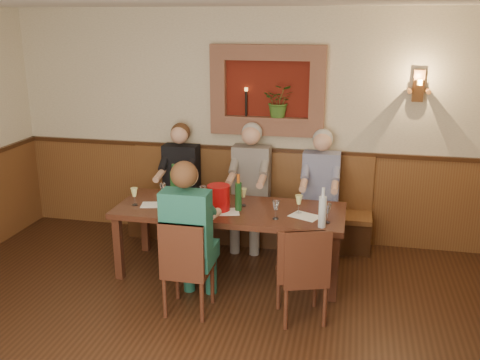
# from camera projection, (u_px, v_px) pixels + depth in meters

# --- Properties ---
(room_shell) EXTENTS (6.04, 6.04, 2.82)m
(room_shell) POSITION_uv_depth(u_px,v_px,m) (165.00, 139.00, 3.57)
(room_shell) COLOR #C1B391
(room_shell) RESTS_ON ground
(wainscoting) EXTENTS (6.02, 6.02, 1.15)m
(wainscoting) POSITION_uv_depth(u_px,v_px,m) (172.00, 311.00, 3.94)
(wainscoting) COLOR brown
(wainscoting) RESTS_ON ground
(wall_niche) EXTENTS (1.36, 0.30, 1.06)m
(wall_niche) POSITION_uv_depth(u_px,v_px,m) (270.00, 95.00, 6.30)
(wall_niche) COLOR #5C170D
(wall_niche) RESTS_ON ground
(wall_sconce) EXTENTS (0.25, 0.20, 0.35)m
(wall_sconce) POSITION_uv_depth(u_px,v_px,m) (418.00, 87.00, 5.91)
(wall_sconce) COLOR brown
(wall_sconce) RESTS_ON ground
(dining_table) EXTENTS (2.40, 0.90, 0.75)m
(dining_table) POSITION_uv_depth(u_px,v_px,m) (230.00, 215.00, 5.65)
(dining_table) COLOR #371A10
(dining_table) RESTS_ON ground
(bench) EXTENTS (3.00, 0.45, 1.11)m
(bench) POSITION_uv_depth(u_px,v_px,m) (247.00, 215.00, 6.63)
(bench) COLOR #381E0F
(bench) RESTS_ON ground
(chair_near_left) EXTENTS (0.42, 0.42, 0.94)m
(chair_near_left) POSITION_uv_depth(u_px,v_px,m) (188.00, 285.00, 5.00)
(chair_near_left) COLOR #371A10
(chair_near_left) RESTS_ON ground
(chair_near_right) EXTENTS (0.52, 0.52, 0.93)m
(chair_near_right) POSITION_uv_depth(u_px,v_px,m) (302.00, 292.00, 4.87)
(chair_near_right) COLOR #371A10
(chair_near_right) RESTS_ON ground
(person_bench_left) EXTENTS (0.43, 0.53, 1.45)m
(person_bench_left) POSITION_uv_depth(u_px,v_px,m) (180.00, 192.00, 6.62)
(person_bench_left) COLOR black
(person_bench_left) RESTS_ON ground
(person_bench_mid) EXTENTS (0.45, 0.55, 1.49)m
(person_bench_mid) POSITION_uv_depth(u_px,v_px,m) (250.00, 195.00, 6.44)
(person_bench_mid) COLOR #56524F
(person_bench_mid) RESTS_ON ground
(person_bench_right) EXTENTS (0.43, 0.53, 1.45)m
(person_bench_right) POSITION_uv_depth(u_px,v_px,m) (319.00, 202.00, 6.27)
(person_bench_right) COLOR navy
(person_bench_right) RESTS_ON ground
(person_chair_front) EXTENTS (0.44, 0.54, 1.48)m
(person_chair_front) POSITION_uv_depth(u_px,v_px,m) (190.00, 248.00, 4.98)
(person_chair_front) COLOR #174151
(person_chair_front) RESTS_ON ground
(spittoon_bucket) EXTENTS (0.30, 0.30, 0.27)m
(spittoon_bucket) POSITION_uv_depth(u_px,v_px,m) (219.00, 198.00, 5.53)
(spittoon_bucket) COLOR #B80B0D
(spittoon_bucket) RESTS_ON dining_table
(wine_bottle_green_a) EXTENTS (0.08, 0.08, 0.39)m
(wine_bottle_green_a) POSITION_uv_depth(u_px,v_px,m) (238.00, 196.00, 5.52)
(wine_bottle_green_a) COLOR #19471E
(wine_bottle_green_a) RESTS_ON dining_table
(wine_bottle_green_b) EXTENTS (0.10, 0.10, 0.42)m
(wine_bottle_green_b) POSITION_uv_depth(u_px,v_px,m) (174.00, 186.00, 5.80)
(wine_bottle_green_b) COLOR #19471E
(wine_bottle_green_b) RESTS_ON dining_table
(water_bottle) EXTENTS (0.09, 0.09, 0.39)m
(water_bottle) POSITION_uv_depth(u_px,v_px,m) (322.00, 211.00, 5.07)
(water_bottle) COLOR silver
(water_bottle) RESTS_ON dining_table
(tasting_sheet_a) EXTENTS (0.31, 0.25, 0.00)m
(tasting_sheet_a) POSITION_uv_depth(u_px,v_px,m) (154.00, 205.00, 5.72)
(tasting_sheet_a) COLOR white
(tasting_sheet_a) RESTS_ON dining_table
(tasting_sheet_b) EXTENTS (0.37, 0.31, 0.00)m
(tasting_sheet_b) POSITION_uv_depth(u_px,v_px,m) (223.00, 212.00, 5.51)
(tasting_sheet_b) COLOR white
(tasting_sheet_b) RESTS_ON dining_table
(tasting_sheet_c) EXTENTS (0.35, 0.31, 0.00)m
(tasting_sheet_c) POSITION_uv_depth(u_px,v_px,m) (305.00, 216.00, 5.39)
(tasting_sheet_c) COLOR white
(tasting_sheet_c) RESTS_ON dining_table
(tasting_sheet_d) EXTENTS (0.35, 0.28, 0.00)m
(tasting_sheet_d) POSITION_uv_depth(u_px,v_px,m) (191.00, 215.00, 5.43)
(tasting_sheet_d) COLOR white
(tasting_sheet_d) RESTS_ON dining_table
(wine_glass_0) EXTENTS (0.08, 0.08, 0.19)m
(wine_glass_0) POSITION_uv_depth(u_px,v_px,m) (205.00, 208.00, 5.33)
(wine_glass_0) COLOR #E2E78A
(wine_glass_0) RESTS_ON dining_table
(wine_glass_1) EXTENTS (0.08, 0.08, 0.19)m
(wine_glass_1) POSITION_uv_depth(u_px,v_px,m) (276.00, 210.00, 5.29)
(wine_glass_1) COLOR white
(wine_glass_1) RESTS_ON dining_table
(wine_glass_2) EXTENTS (0.08, 0.08, 0.19)m
(wine_glass_2) POSITION_uv_depth(u_px,v_px,m) (327.00, 213.00, 5.20)
(wine_glass_2) COLOR white
(wine_glass_2) RESTS_ON dining_table
(wine_glass_3) EXTENTS (0.08, 0.08, 0.19)m
(wine_glass_3) POSITION_uv_depth(u_px,v_px,m) (203.00, 195.00, 5.75)
(wine_glass_3) COLOR white
(wine_glass_3) RESTS_ON dining_table
(wine_glass_4) EXTENTS (0.08, 0.08, 0.19)m
(wine_glass_4) POSITION_uv_depth(u_px,v_px,m) (163.00, 192.00, 5.85)
(wine_glass_4) COLOR white
(wine_glass_4) RESTS_ON dining_table
(wine_glass_5) EXTENTS (0.08, 0.08, 0.19)m
(wine_glass_5) POSITION_uv_depth(u_px,v_px,m) (299.00, 204.00, 5.46)
(wine_glass_5) COLOR #E2E78A
(wine_glass_5) RESTS_ON dining_table
(wine_glass_6) EXTENTS (0.08, 0.08, 0.19)m
(wine_glass_6) POSITION_uv_depth(u_px,v_px,m) (217.00, 204.00, 5.47)
(wine_glass_6) COLOR #E2E78A
(wine_glass_6) RESTS_ON dining_table
(wine_glass_7) EXTENTS (0.08, 0.08, 0.19)m
(wine_glass_7) POSITION_uv_depth(u_px,v_px,m) (243.00, 197.00, 5.67)
(wine_glass_7) COLOR #E2E78A
(wine_glass_7) RESTS_ON dining_table
(wine_glass_8) EXTENTS (0.08, 0.08, 0.19)m
(wine_glass_8) POSITION_uv_depth(u_px,v_px,m) (179.00, 203.00, 5.50)
(wine_glass_8) COLOR #E2E78A
(wine_glass_8) RESTS_ON dining_table
(wine_glass_9) EXTENTS (0.08, 0.08, 0.19)m
(wine_glass_9) POSITION_uv_depth(u_px,v_px,m) (134.00, 197.00, 5.69)
(wine_glass_9) COLOR #E2E78A
(wine_glass_9) RESTS_ON dining_table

